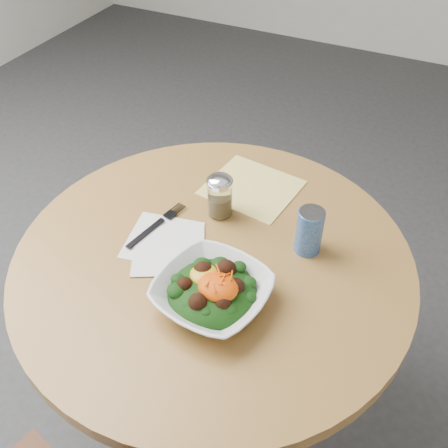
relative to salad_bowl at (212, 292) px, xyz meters
The scene contains 8 objects.
ground 0.79m from the salad_bowl, 116.47° to the left, with size 6.00×6.00×0.00m, color #2F3032.
table 0.27m from the salad_bowl, 116.47° to the left, with size 0.90×0.90×0.75m.
cloth_napkin 0.39m from the salad_bowl, 101.33° to the left, with size 0.22×0.20×0.00m, color #E2BA0B.
paper_napkins 0.20m from the salad_bowl, 149.92° to the left, with size 0.23×0.22×0.00m.
salad_bowl is the anchor object (origin of this frame).
fork 0.27m from the salad_bowl, 146.11° to the left, with size 0.06×0.19×0.00m.
spice_shaker 0.27m from the salad_bowl, 112.88° to the left, with size 0.06×0.06×0.11m.
beverage_can 0.26m from the salad_bowl, 61.26° to the left, with size 0.06×0.06×0.12m.
Camera 1 is at (0.36, -0.69, 1.56)m, focal length 40.00 mm.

